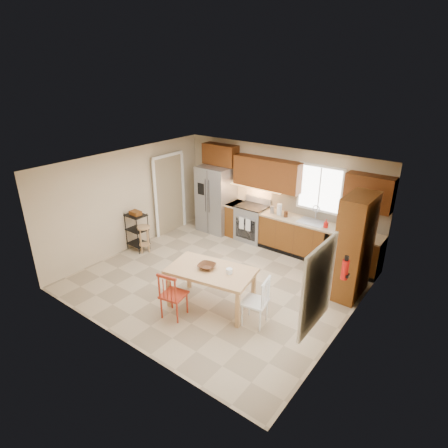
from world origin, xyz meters
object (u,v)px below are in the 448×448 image
object	(u,v)px
range_stove	(252,223)
chair_red	(174,294)
pantry	(354,247)
table_jar	(229,272)
dining_table	(211,288)
table_bowl	(207,268)
chair_white	(255,301)
utility_cart	(137,231)
fire_extinguisher	(345,270)
bar_stool	(144,239)
refrigerator	(216,199)
soap_bottle	(326,224)

from	to	relation	value
range_stove	chair_red	world-z (taller)	chair_red
pantry	table_jar	xyz separation A→B (m)	(-1.60, -1.91, -0.23)
pantry	dining_table	distance (m)	2.88
dining_table	table_bowl	xyz separation A→B (m)	(-0.10, -0.00, 0.40)
chair_white	utility_cart	bearing A→B (deg)	68.74
fire_extinguisher	bar_stool	size ratio (longest dim) A/B	0.53
range_stove	chair_red	bearing A→B (deg)	-79.48
pantry	refrigerator	bearing A→B (deg)	167.38
chair_white	bar_stool	distance (m)	3.78
soap_bottle	chair_white	world-z (taller)	soap_bottle
refrigerator	dining_table	xyz separation A→B (m)	(2.18, -2.94, -0.52)
utility_cart	range_stove	bearing A→B (deg)	50.47
fire_extinguisher	chair_red	xyz separation A→B (m)	(-2.50, -1.61, -0.63)
refrigerator	chair_white	xyz separation A→B (m)	(3.13, -2.89, -0.44)
range_stove	pantry	world-z (taller)	pantry
fire_extinguisher	table_jar	xyz separation A→B (m)	(-1.80, -0.86, -0.28)
pantry	table_bowl	distance (m)	2.89
fire_extinguisher	chair_red	size ratio (longest dim) A/B	0.38
fire_extinguisher	table_bowl	distance (m)	2.47
pantry	table_jar	bearing A→B (deg)	-130.00
refrigerator	utility_cart	xyz separation A→B (m)	(-0.80, -2.16, -0.42)
range_stove	bar_stool	distance (m)	2.81
pantry	dining_table	size ratio (longest dim) A/B	1.32
refrigerator	bar_stool	bearing A→B (deg)	-105.05
dining_table	chair_red	size ratio (longest dim) A/B	1.70
pantry	table_bowl	bearing A→B (deg)	-135.59
utility_cart	bar_stool	bearing A→B (deg)	5.03
chair_white	range_stove	bearing A→B (deg)	23.06
bar_stool	table_bowl	bearing A→B (deg)	2.28
range_stove	table_jar	world-z (taller)	range_stove
refrigerator	pantry	world-z (taller)	pantry
range_stove	utility_cart	xyz separation A→B (m)	(-1.95, -2.22, 0.03)
soap_bottle	pantry	world-z (taller)	pantry
utility_cart	table_bowl	bearing A→B (deg)	-13.32
dining_table	utility_cart	xyz separation A→B (m)	(-2.98, 0.77, 0.10)
table_bowl	table_jar	size ratio (longest dim) A/B	2.32
pantry	chair_white	xyz separation A→B (m)	(-1.00, -1.96, -0.58)
chair_red	range_stove	bearing A→B (deg)	89.71
fire_extinguisher	utility_cart	xyz separation A→B (m)	(-5.13, -0.19, -0.61)
soap_bottle	pantry	size ratio (longest dim) A/B	0.09
range_stove	chair_white	size ratio (longest dim) A/B	0.98
refrigerator	soap_bottle	distance (m)	3.18
refrigerator	fire_extinguisher	world-z (taller)	refrigerator
pantry	bar_stool	distance (m)	4.92
fire_extinguisher	utility_cart	world-z (taller)	fire_extinguisher
chair_red	utility_cart	distance (m)	2.99
soap_bottle	dining_table	distance (m)	3.14
chair_red	table_bowl	xyz separation A→B (m)	(0.25, 0.65, 0.32)
pantry	chair_red	size ratio (longest dim) A/B	2.24
pantry	table_bowl	xyz separation A→B (m)	(-2.05, -2.01, -0.26)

